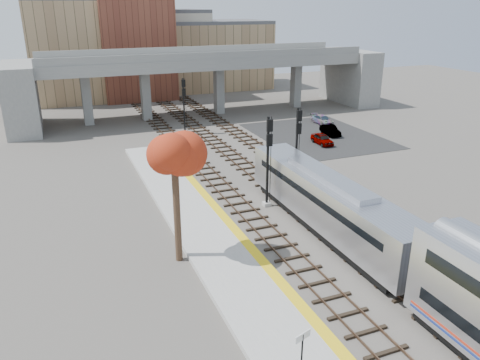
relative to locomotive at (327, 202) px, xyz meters
name	(u,v)px	position (x,y,z in m)	size (l,w,h in m)	color
ground	(353,266)	(-1.00, -4.95, -2.28)	(160.00, 160.00, 0.00)	#47423D
platform	(248,288)	(-8.25, -4.95, -2.10)	(4.50, 60.00, 0.35)	#9E9E99
yellow_strip	(278,278)	(-6.35, -4.95, -1.92)	(0.70, 60.00, 0.01)	yellow
tracks	(279,193)	(-0.07, 7.55, -2.20)	(10.70, 95.00, 0.25)	black
overpass	(205,75)	(3.92, 40.05, 3.53)	(54.00, 12.00, 9.50)	slate
buildings_far	(149,49)	(0.26, 61.62, 5.60)	(43.00, 21.00, 20.60)	tan
parking_lot	(317,136)	(13.00, 23.05, -2.26)	(14.00, 18.00, 0.04)	black
locomotive	(327,202)	(0.00, 0.00, 0.00)	(3.02, 19.05, 4.10)	#A8AAB2
signal_mast_near	(268,162)	(-2.10, 5.60, 1.49)	(0.60, 0.64, 7.45)	#9E9E99
signal_mast_mid	(297,149)	(2.00, 8.38, 1.36)	(0.60, 0.64, 7.26)	#9E9E99
signal_mast_far	(184,107)	(-2.10, 30.29, 1.18)	(0.60, 0.64, 6.99)	#9E9E99
station_sign	(302,346)	(-8.84, -12.27, -0.30)	(0.87, 0.33, 2.27)	black
tree	(174,160)	(-11.03, -0.08, 4.51)	(3.60, 3.60, 9.15)	#382619
car_a	(322,139)	(11.52, 19.44, -1.62)	(1.46, 3.63, 1.24)	#99999E
car_b	(330,130)	(14.60, 22.59, -1.62)	(1.32, 3.78, 1.25)	#99999E
car_c	(322,120)	(16.80, 28.06, -1.66)	(1.63, 4.02, 1.17)	#99999E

